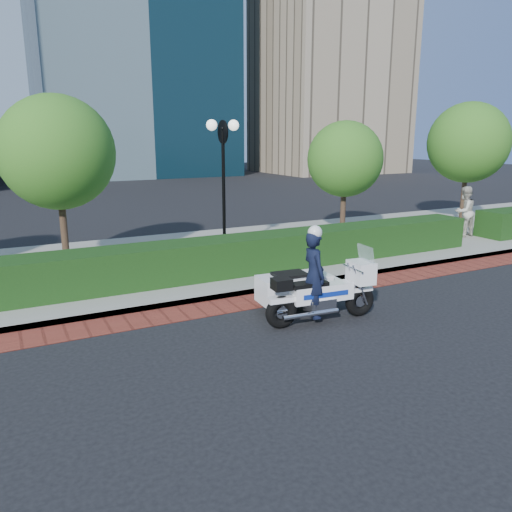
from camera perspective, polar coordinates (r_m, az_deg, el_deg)
name	(u,v)px	position (r m, az deg, el deg)	size (l,w,h in m)	color
ground	(280,322)	(10.80, 2.80, -7.56)	(120.00, 120.00, 0.00)	black
brick_strip	(249,302)	(12.04, -0.80, -5.26)	(60.00, 1.00, 0.01)	maroon
sidewalk	(186,259)	(16.02, -8.02, -0.35)	(60.00, 8.00, 0.15)	gray
hedge_main	(215,257)	(13.70, -4.74, -0.17)	(18.00, 1.20, 1.00)	black
lamppost	(223,168)	(15.20, -3.75, 10.02)	(1.02, 0.70, 4.21)	black
tree_b	(57,153)	(15.29, -21.79, 10.91)	(3.20, 3.20, 4.89)	#332319
tree_c	(345,159)	(19.13, 10.14, 10.83)	(2.80, 2.80, 4.30)	#332319
tree_d	(468,143)	(23.63, 23.12, 11.82)	(3.40, 3.40, 5.16)	#332319
tower_right	(331,38)	(58.12, 8.54, 23.44)	(14.00, 12.00, 28.00)	gray
police_motorcycle	(309,285)	(10.93, 6.11, -3.35)	(2.62, 1.93, 2.12)	black
pedestrian	(464,212)	(20.52, 22.69, 4.71)	(0.93, 0.72, 1.90)	#BCB7A7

